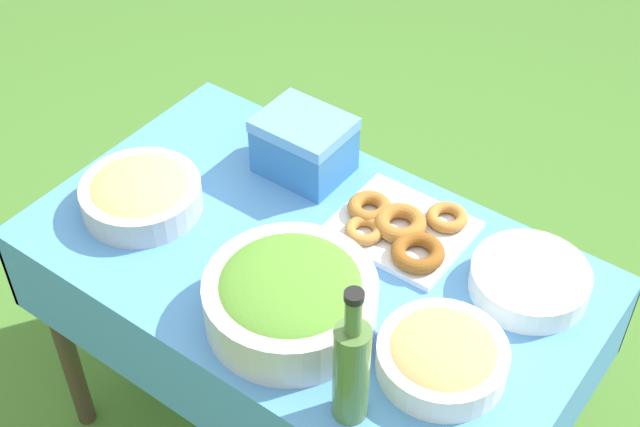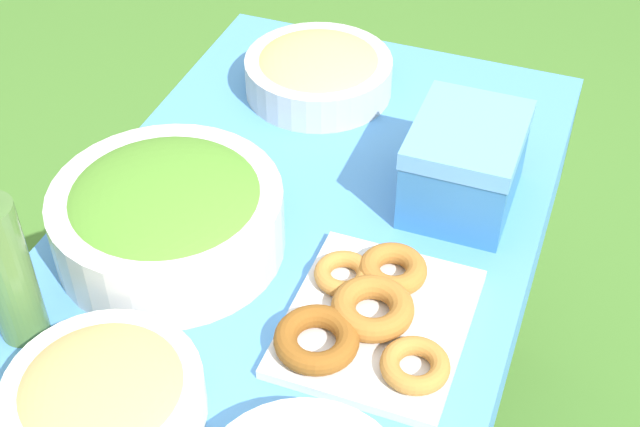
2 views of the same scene
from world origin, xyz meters
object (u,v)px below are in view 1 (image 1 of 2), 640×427
object	(u,v)px
donut_platter	(401,228)
cooler_box	(304,145)
bread_bowl	(442,356)
salad_bowl	(290,297)
olive_oil_bottle	(351,369)
pasta_bowl	(141,193)
plate_stack	(530,280)

from	to	relation	value
donut_platter	cooler_box	distance (m)	0.32
cooler_box	bread_bowl	bearing A→B (deg)	150.64
salad_bowl	olive_oil_bottle	distance (m)	0.26
pasta_bowl	cooler_box	world-z (taller)	cooler_box
plate_stack	bread_bowl	bearing A→B (deg)	81.50
olive_oil_bottle	bread_bowl	xyz separation A→B (m)	(-0.09, -0.19, -0.09)
cooler_box	pasta_bowl	bearing A→B (deg)	56.41
plate_stack	bread_bowl	size ratio (longest dim) A/B	0.98
salad_bowl	donut_platter	distance (m)	0.35
plate_stack	olive_oil_bottle	bearing A→B (deg)	74.64
pasta_bowl	plate_stack	distance (m)	0.89
pasta_bowl	donut_platter	distance (m)	0.60
pasta_bowl	cooler_box	xyz separation A→B (m)	(-0.22, -0.33, 0.03)
salad_bowl	bread_bowl	world-z (taller)	salad_bowl
salad_bowl	pasta_bowl	bearing A→B (deg)	-7.43
pasta_bowl	bread_bowl	distance (m)	0.80
donut_platter	salad_bowl	bearing A→B (deg)	81.67
pasta_bowl	bread_bowl	size ratio (longest dim) A/B	1.09
bread_bowl	cooler_box	bearing A→B (deg)	-29.36
bread_bowl	donut_platter	bearing A→B (deg)	-45.63
bread_bowl	pasta_bowl	bearing A→B (deg)	0.57
plate_stack	cooler_box	size ratio (longest dim) A/B	1.19
plate_stack	olive_oil_bottle	size ratio (longest dim) A/B	0.76
donut_platter	pasta_bowl	bearing A→B (deg)	27.41
salad_bowl	cooler_box	world-z (taller)	cooler_box
salad_bowl	donut_platter	world-z (taller)	salad_bowl
bread_bowl	cooler_box	distance (m)	0.66
donut_platter	plate_stack	bearing A→B (deg)	-176.49
pasta_bowl	olive_oil_bottle	world-z (taller)	olive_oil_bottle
donut_platter	plate_stack	distance (m)	0.31
olive_oil_bottle	bread_bowl	size ratio (longest dim) A/B	1.29
salad_bowl	pasta_bowl	distance (m)	0.49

